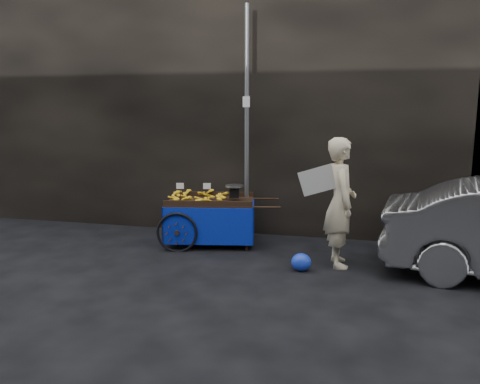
# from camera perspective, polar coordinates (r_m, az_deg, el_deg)

# --- Properties ---
(ground) EXTENTS (80.00, 80.00, 0.00)m
(ground) POSITION_cam_1_polar(r_m,az_deg,el_deg) (7.32, -3.75, -8.09)
(ground) COLOR black
(ground) RESTS_ON ground
(building_wall) EXTENTS (13.50, 2.00, 5.00)m
(building_wall) POSITION_cam_1_polar(r_m,az_deg,el_deg) (9.39, 3.17, 11.42)
(building_wall) COLOR black
(building_wall) RESTS_ON ground
(street_pole) EXTENTS (0.12, 0.10, 4.00)m
(street_pole) POSITION_cam_1_polar(r_m,az_deg,el_deg) (8.14, 0.84, 8.16)
(street_pole) COLOR slate
(street_pole) RESTS_ON ground
(banana_cart) EXTENTS (2.13, 1.26, 1.09)m
(banana_cart) POSITION_cam_1_polar(r_m,az_deg,el_deg) (7.95, -3.96, -1.61)
(banana_cart) COLOR black
(banana_cart) RESTS_ON ground
(vendor) EXTENTS (0.92, 0.77, 1.89)m
(vendor) POSITION_cam_1_polar(r_m,az_deg,el_deg) (6.94, 12.11, -1.24)
(vendor) COLOR beige
(vendor) RESTS_ON ground
(plastic_bag) EXTENTS (0.29, 0.23, 0.26)m
(plastic_bag) POSITION_cam_1_polar(r_m,az_deg,el_deg) (6.79, 7.47, -8.48)
(plastic_bag) COLOR blue
(plastic_bag) RESTS_ON ground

